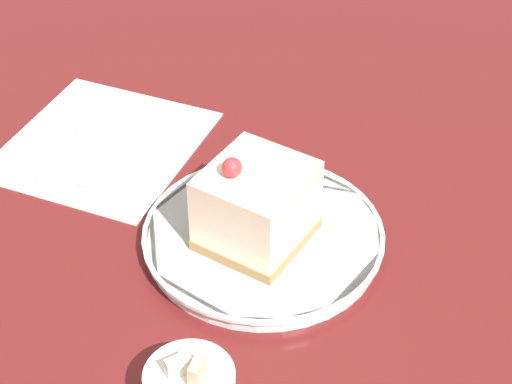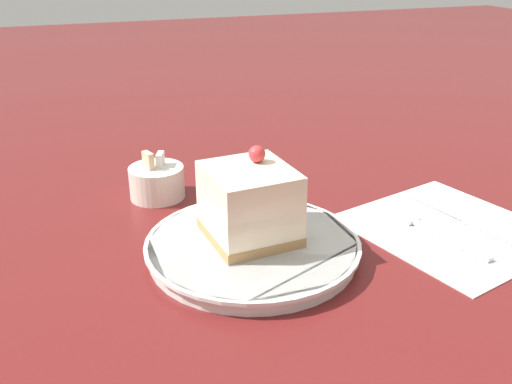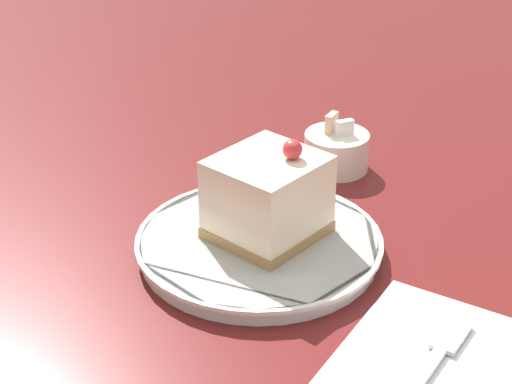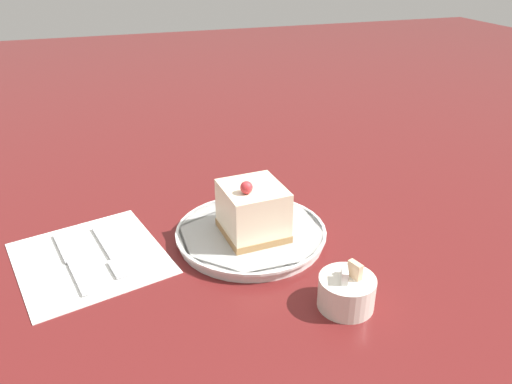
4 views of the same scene
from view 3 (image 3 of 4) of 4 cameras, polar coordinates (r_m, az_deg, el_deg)
name	(u,v)px [view 3 (image 3 of 4)]	position (r m, az deg, el deg)	size (l,w,h in m)	color
ground_plane	(295,265)	(0.81, 2.64, -4.89)	(4.00, 4.00, 0.00)	#5B1919
plate	(259,245)	(0.82, 0.20, -3.54)	(0.24, 0.24, 0.02)	silver
cake_slice	(270,196)	(0.80, 0.97, -0.26)	(0.10, 0.10, 0.10)	#9E7547
fork	(433,362)	(0.70, 11.71, -11.01)	(0.05, 0.15, 0.00)	silver
sugar_bowl	(336,151)	(0.97, 5.38, 2.76)	(0.07, 0.07, 0.06)	silver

